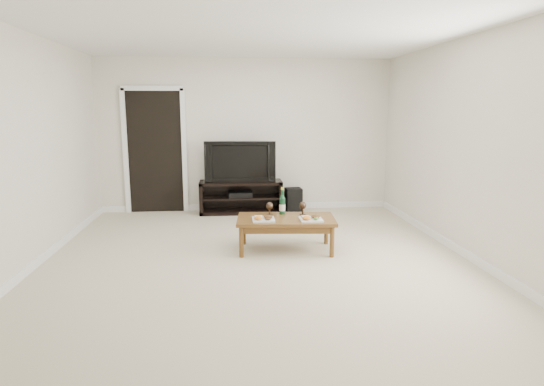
{
  "coord_description": "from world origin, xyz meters",
  "views": [
    {
      "loc": [
        -0.31,
        -5.12,
        1.77
      ],
      "look_at": [
        0.23,
        0.55,
        0.7
      ],
      "focal_mm": 30.0,
      "sensor_mm": 36.0,
      "label": 1
    }
  ],
  "objects_px": {
    "media_console": "(241,197)",
    "coffee_table": "(286,234)",
    "television": "(240,161)",
    "subwoofer": "(293,200)"
  },
  "relations": [
    {
      "from": "media_console",
      "to": "coffee_table",
      "type": "bearing_deg",
      "value": -76.92
    },
    {
      "from": "television",
      "to": "subwoofer",
      "type": "height_order",
      "value": "television"
    },
    {
      "from": "subwoofer",
      "to": "media_console",
      "type": "bearing_deg",
      "value": 177.39
    },
    {
      "from": "subwoofer",
      "to": "coffee_table",
      "type": "height_order",
      "value": "coffee_table"
    },
    {
      "from": "coffee_table",
      "to": "media_console",
      "type": "bearing_deg",
      "value": 103.08
    },
    {
      "from": "subwoofer",
      "to": "coffee_table",
      "type": "relative_size",
      "value": 0.33
    },
    {
      "from": "media_console",
      "to": "coffee_table",
      "type": "relative_size",
      "value": 1.15
    },
    {
      "from": "television",
      "to": "coffee_table",
      "type": "xyz_separation_m",
      "value": [
        0.5,
        -2.15,
        -0.68
      ]
    },
    {
      "from": "television",
      "to": "coffee_table",
      "type": "bearing_deg",
      "value": -71.89
    },
    {
      "from": "media_console",
      "to": "coffee_table",
      "type": "height_order",
      "value": "media_console"
    }
  ]
}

